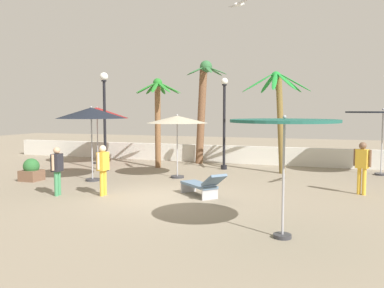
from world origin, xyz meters
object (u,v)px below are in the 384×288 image
lamp_post_0 (105,111)px  planter (31,171)px  lounge_chair_0 (203,184)px  guest_2 (57,167)px  patio_umbrella_4 (284,126)px  patio_umbrella_5 (383,115)px  palm_tree_0 (203,101)px  palm_tree_1 (278,105)px  guest_1 (362,163)px  guest_0 (103,165)px  lamp_post_1 (224,119)px  seagull_1 (239,4)px  patio_umbrella_3 (97,113)px  palm_tree_2 (158,110)px  patio_umbrella_0 (177,120)px  patio_umbrella_2 (91,114)px

lamp_post_0 → planter: 4.04m
lounge_chair_0 → guest_2: bearing=-164.1°
patio_umbrella_4 → guest_2: size_ratio=1.69×
patio_umbrella_4 → patio_umbrella_5: (2.89, 9.69, 0.15)m
palm_tree_0 → planter: bearing=-124.0°
palm_tree_1 → lamp_post_0: (-7.23, -1.82, -0.26)m
guest_1 → guest_0: bearing=-160.0°
patio_umbrella_4 → lamp_post_1: bearing=111.5°
lounge_chair_0 → seagull_1: size_ratio=1.66×
guest_1 → seagull_1: bearing=177.5°
patio_umbrella_3 → lamp_post_0: 2.62m
patio_umbrella_4 → guest_1: 5.72m
lamp_post_1 → guest_0: 7.19m
palm_tree_0 → guest_2: size_ratio=3.36×
palm_tree_2 → lounge_chair_0: bearing=-54.7°
patio_umbrella_3 → lounge_chair_0: patio_umbrella_3 is taller
patio_umbrella_3 → seagull_1: bearing=-24.8°
patio_umbrella_3 → patio_umbrella_4: bearing=-42.0°
lounge_chair_0 → guest_0: size_ratio=1.12×
palm_tree_0 → palm_tree_1: size_ratio=1.19×
patio_umbrella_0 → palm_tree_0: bearing=94.5°
palm_tree_0 → palm_tree_2: (-1.53, -2.05, -0.41)m
lounge_chair_0 → seagull_1: bearing=74.7°
lamp_post_0 → guest_1: size_ratio=2.57×
patio_umbrella_5 → planter: size_ratio=3.39×
patio_umbrella_2 → palm_tree_1: bearing=33.3°
guest_2 → patio_umbrella_5: bearing=37.5°
patio_umbrella_0 → palm_tree_2: (-1.88, 2.40, 0.42)m
patio_umbrella_3 → patio_umbrella_0: bearing=-27.0°
palm_tree_0 → planter: 8.72m
patio_umbrella_2 → lamp_post_0: 2.52m
guest_0 → seagull_1: size_ratio=1.48×
lounge_chair_0 → guest_1: size_ratio=1.06×
palm_tree_0 → palm_tree_1: (3.94, -1.96, -0.23)m
patio_umbrella_0 → palm_tree_1: size_ratio=0.59×
guest_1 → seagull_1: size_ratio=1.56×
lamp_post_1 → guest_1: size_ratio=2.46×
patio_umbrella_0 → seagull_1: bearing=-19.9°
patio_umbrella_2 → palm_tree_2: 4.19m
guest_2 → lounge_chair_0: bearing=15.9°
lamp_post_1 → seagull_1: bearing=-68.9°
patio_umbrella_0 → guest_1: (6.66, -1.13, -1.26)m
patio_umbrella_2 → palm_tree_2: bearing=77.5°
patio_umbrella_2 → guest_1: 9.58m
palm_tree_0 → seagull_1: size_ratio=4.77×
lamp_post_0 → lamp_post_1: 5.28m
seagull_1 → patio_umbrella_3: bearing=155.2°
patio_umbrella_2 → patio_umbrella_5: bearing=25.6°
lamp_post_1 → palm_tree_1: bearing=-8.1°
palm_tree_2 → patio_umbrella_3: bearing=174.9°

